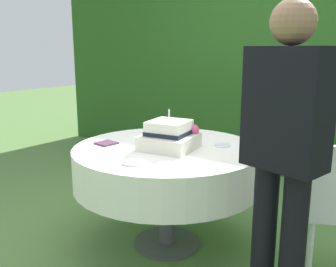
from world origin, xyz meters
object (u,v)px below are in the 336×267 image
wedding_cake (170,136)px  serving_plate_near (133,163)px  napkin_stack (106,143)px  standing_person (284,151)px  serving_plate_far (222,145)px  cake_table (167,165)px

wedding_cake → serving_plate_near: wedding_cake is taller
napkin_stack → standing_person: (1.32, -0.17, 0.19)m
serving_plate_far → standing_person: (0.63, -0.60, 0.19)m
serving_plate_far → standing_person: standing_person is taller
serving_plate_near → standing_person: bearing=4.8°
wedding_cake → napkin_stack: size_ratio=3.01×
cake_table → wedding_cake: (0.04, -0.03, 0.22)m
cake_table → serving_plate_near: 0.45m
cake_table → standing_person: standing_person is taller
wedding_cake → napkin_stack: (-0.44, -0.16, -0.08)m
wedding_cake → standing_person: bearing=-20.3°
wedding_cake → serving_plate_far: bearing=46.7°
serving_plate_near → standing_person: 0.89m
serving_plate_near → wedding_cake: bearing=93.8°
wedding_cake → cake_table: bearing=146.6°
cake_table → standing_person: 1.05m
serving_plate_near → standing_person: size_ratio=0.08×
serving_plate_near → standing_person: (0.86, 0.07, 0.19)m
cake_table → serving_plate_near: size_ratio=9.87×
napkin_stack → serving_plate_far: bearing=31.9°
serving_plate_near → napkin_stack: bearing=152.5°
wedding_cake → standing_person: (0.89, -0.33, 0.11)m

